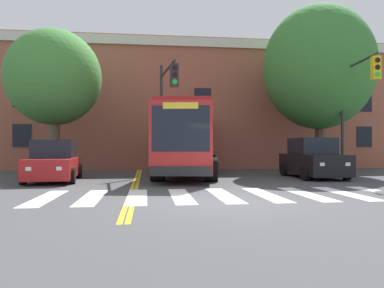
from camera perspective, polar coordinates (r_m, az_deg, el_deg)
name	(u,v)px	position (r m, az deg, el deg)	size (l,w,h in m)	color
ground_plane	(222,202)	(10.19, 4.65, -8.81)	(120.00, 120.00, 0.00)	#424244
crosswalk	(224,195)	(11.59, 4.84, -7.77)	(11.09, 3.62, 0.01)	white
lane_line_yellow_inner	(139,169)	(25.30, -8.11, -3.77)	(0.12, 36.00, 0.01)	gold
lane_line_yellow_outer	(141,169)	(25.30, -7.74, -3.78)	(0.12, 36.00, 0.01)	gold
city_bus	(189,140)	(19.29, -0.51, 0.67)	(4.17, 11.18, 3.41)	#B22323
car_red_near_lane	(54,162)	(17.26, -20.28, -2.66)	(2.34, 4.72, 1.78)	#AD1E1E
car_black_far_lane	(313,160)	(18.85, 17.92, -2.30)	(2.21, 4.45, 1.91)	black
traffic_light_near_corner	(355,96)	(19.74, 23.57, 6.79)	(0.68, 3.76, 5.79)	#28282D
traffic_light_overhead	(166,99)	(18.03, -3.96, 6.88)	(0.67, 3.83, 5.71)	#28282D
street_tree_curbside_large	(319,67)	(22.96, 18.77, 11.00)	(8.05, 7.92, 9.56)	#4C3D2D
street_tree_curbside_small	(54,78)	(20.71, -20.33, 9.40)	(5.99, 6.35, 7.48)	brown
building_facade	(195,109)	(28.48, 0.46, 5.40)	(28.30, 7.86, 8.74)	#9E5642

